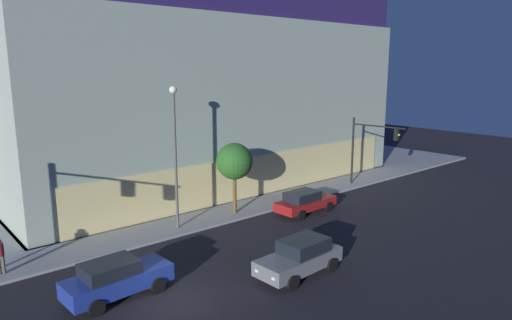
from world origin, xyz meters
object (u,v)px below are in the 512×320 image
at_px(pedestrian_waiting, 0,253).
at_px(car_red, 305,201).
at_px(modern_building, 169,87).
at_px(car_grey, 300,257).
at_px(car_blue, 116,278).
at_px(traffic_light_far_corner, 369,142).
at_px(street_lamp_sidewalk, 175,142).
at_px(sidewalk_tree, 234,162).

bearing_deg(pedestrian_waiting, car_red, -7.91).
height_order(modern_building, car_grey, modern_building).
distance_m(modern_building, car_red, 19.21).
bearing_deg(car_blue, modern_building, 54.58).
height_order(modern_building, car_blue, modern_building).
bearing_deg(car_red, car_blue, -169.02).
bearing_deg(car_blue, car_grey, -24.94).
bearing_deg(car_blue, traffic_light_far_corner, 9.59).
distance_m(pedestrian_waiting, car_grey, 14.05).
relative_size(car_grey, car_red, 1.00).
bearing_deg(pedestrian_waiting, car_blue, -58.16).
height_order(car_grey, car_red, car_grey).
height_order(street_lamp_sidewalk, car_grey, street_lamp_sidewalk).
distance_m(modern_building, car_blue, 26.33).
distance_m(traffic_light_far_corner, car_red, 9.14).
relative_size(sidewalk_tree, car_red, 1.04).
bearing_deg(sidewalk_tree, traffic_light_far_corner, -7.42).
bearing_deg(pedestrian_waiting, car_grey, -39.09).
xyz_separation_m(street_lamp_sidewalk, pedestrian_waiting, (-9.61, -0.16, -4.25)).
xyz_separation_m(car_blue, car_red, (14.62, 2.84, -0.08)).
height_order(street_lamp_sidewalk, sidewalk_tree, street_lamp_sidewalk).
relative_size(modern_building, sidewalk_tree, 6.98).
bearing_deg(traffic_light_far_corner, sidewalk_tree, 172.58).
bearing_deg(modern_building, street_lamp_sidewalk, -118.95).
height_order(modern_building, street_lamp_sidewalk, modern_building).
bearing_deg(traffic_light_far_corner, car_grey, -154.44).
bearing_deg(modern_building, traffic_light_far_corner, -63.23).
height_order(traffic_light_far_corner, car_blue, traffic_light_far_corner).
relative_size(sidewalk_tree, car_blue, 1.03).
xyz_separation_m(sidewalk_tree, car_grey, (-3.12, -9.06, -2.78)).
relative_size(pedestrian_waiting, car_red, 0.38).
bearing_deg(traffic_light_far_corner, street_lamp_sidewalk, 174.66).
xyz_separation_m(modern_building, car_blue, (-14.70, -20.67, -7.04)).
bearing_deg(street_lamp_sidewalk, pedestrian_waiting, -179.06).
distance_m(street_lamp_sidewalk, car_red, 9.90).
bearing_deg(sidewalk_tree, car_grey, -109.01).
height_order(car_blue, car_red, car_blue).
relative_size(modern_building, traffic_light_far_corner, 5.95).
relative_size(modern_building, car_red, 7.25).
relative_size(traffic_light_far_corner, car_grey, 1.22).
distance_m(modern_building, sidewalk_tree, 16.23).
bearing_deg(car_red, sidewalk_tree, 145.36).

